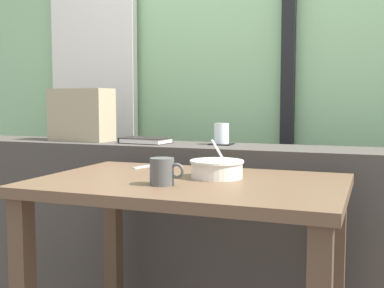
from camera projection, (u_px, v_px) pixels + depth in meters
outdoor_backdrop at (256, 26)px, 2.70m from camera, size 4.80×0.08×2.80m
curtain_left_panel at (94, 57)px, 2.96m from camera, size 0.56×0.06×2.50m
window_divider_post at (289, 41)px, 2.58m from camera, size 0.07×0.05×2.60m
dark_console_ledge at (223, 231)px, 2.22m from camera, size 2.80×0.33×0.79m
breakfast_table at (189, 216)px, 1.64m from camera, size 1.01×0.67×0.73m
coaster_square at (221, 144)px, 2.23m from camera, size 0.10×0.10×0.00m
juice_glass at (221, 134)px, 2.23m from camera, size 0.07×0.07×0.09m
closed_book at (145, 140)px, 2.30m from camera, size 0.23×0.16×0.03m
throw_pillow at (81, 115)px, 2.44m from camera, size 0.33×0.17×0.26m
soup_bowl at (217, 169)px, 1.66m from camera, size 0.18×0.18×0.13m
fork_utensil at (148, 166)px, 1.95m from camera, size 0.06×0.17×0.01m
ceramic_mug at (163, 171)px, 1.52m from camera, size 0.11×0.08×0.08m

